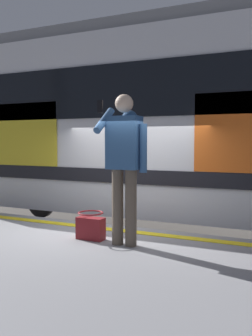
{
  "coord_description": "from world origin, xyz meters",
  "views": [
    {
      "loc": [
        -2.55,
        5.09,
        2.27
      ],
      "look_at": [
        -0.28,
        0.3,
        1.89
      ],
      "focal_mm": 40.63,
      "sensor_mm": 36.0,
      "label": 1
    }
  ],
  "objects": [
    {
      "name": "passenger",
      "position": [
        -0.57,
        0.95,
        2.08
      ],
      "size": [
        0.57,
        0.55,
        1.84
      ],
      "color": "brown",
      "rests_on": "platform"
    },
    {
      "name": "ground_plane",
      "position": [
        0.0,
        0.0,
        0.0
      ],
      "size": [
        24.32,
        24.32,
        0.0
      ],
      "primitive_type": "plane",
      "color": "#4C4742"
    },
    {
      "name": "safety_line",
      "position": [
        0.0,
        0.3,
        0.99
      ],
      "size": [
        12.99,
        0.16,
        0.01
      ],
      "primitive_type": "cube",
      "color": "yellow",
      "rests_on": "platform"
    },
    {
      "name": "handbag",
      "position": [
        -0.06,
        0.89,
        1.16
      ],
      "size": [
        0.37,
        0.33,
        0.36
      ],
      "color": "maroon",
      "rests_on": "platform"
    },
    {
      "name": "platform",
      "position": [
        0.0,
        2.03,
        0.49
      ],
      "size": [
        13.26,
        4.05,
        0.99
      ],
      "primitive_type": "cube",
      "color": "gray",
      "rests_on": "ground"
    },
    {
      "name": "train_carriage",
      "position": [
        0.28,
        -2.1,
        2.65
      ],
      "size": [
        11.41,
        2.91,
        4.23
      ],
      "color": "silver",
      "rests_on": "ground"
    },
    {
      "name": "track_rail_near",
      "position": [
        0.0,
        -1.39,
        0.08
      ],
      "size": [
        17.24,
        0.08,
        0.16
      ],
      "primitive_type": "cube",
      "color": "slate",
      "rests_on": "ground"
    },
    {
      "name": "track_rail_far",
      "position": [
        0.0,
        -2.83,
        0.08
      ],
      "size": [
        17.24,
        0.08,
        0.16
      ],
      "primitive_type": "cube",
      "color": "slate",
      "rests_on": "ground"
    }
  ]
}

